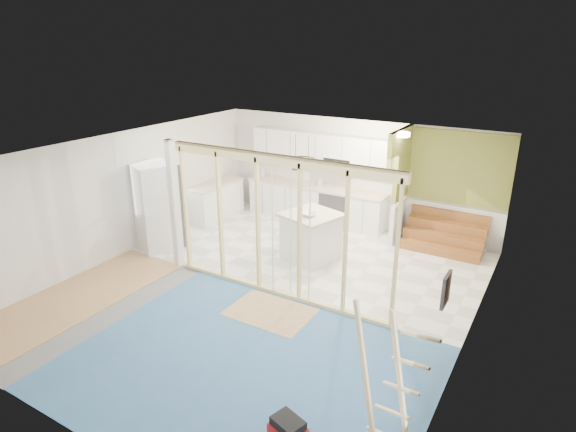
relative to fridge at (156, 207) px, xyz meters
The scene contains 16 objects.
room 3.14m from the fridge, ahead, with size 7.01×8.01×2.61m.
floor_overlays 3.33m from the fridge, ahead, with size 7.00×8.00×0.03m.
stud_frame 2.98m from the fridge, ahead, with size 4.66×0.14×2.60m.
base_cabinets 3.30m from the fridge, 63.00° to the left, with size 4.45×2.24×0.93m.
upper_cabinets 4.14m from the fridge, 56.21° to the left, with size 3.60×0.41×0.85m.
green_partition 6.06m from the fridge, 31.99° to the left, with size 2.25×1.51×2.60m.
pot_rack 3.30m from the fridge, 27.35° to the left, with size 0.52×0.52×0.72m.
sheathing_panel 7.02m from the fridge, 20.45° to the right, with size 0.02×4.00×2.60m, color tan.
electrical_panel 6.81m from the fridge, 15.84° to the right, with size 0.04×0.30×0.40m, color #3D3D42.
ceiling_light 5.40m from the fridge, 29.59° to the left, with size 0.32×0.32×0.08m, color #FFEABF.
fridge is the anchor object (origin of this frame).
island 3.42m from the fridge, 20.31° to the left, with size 1.29×1.29×1.02m.
bowl 3.36m from the fridge, 17.92° to the left, with size 0.29×0.29×0.07m, color silver.
soap_bottle_a 3.34m from the fridge, 79.78° to the left, with size 0.12×0.12×0.31m, color silver.
soap_bottle_b 4.03m from the fridge, 55.21° to the left, with size 0.09×0.10×0.21m, color silver.
ladder 6.86m from the fridge, 24.64° to the right, with size 0.96×0.14×1.78m.
Camera 1 is at (4.36, -6.52, 4.35)m, focal length 30.00 mm.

